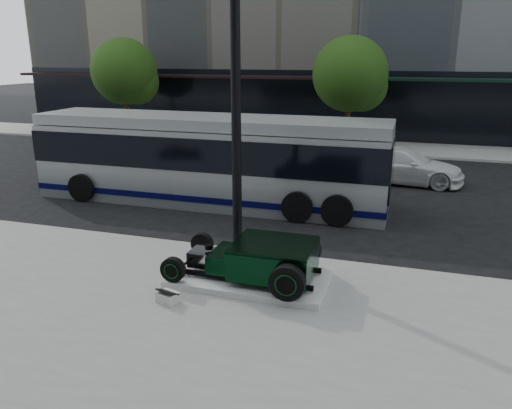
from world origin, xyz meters
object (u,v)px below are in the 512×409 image
(hot_rod, at_px, (264,259))
(lamppost, at_px, (236,113))
(transit_bus, at_px, (209,159))
(white_sedan, at_px, (401,165))

(hot_rod, xyz_separation_m, lamppost, (-1.11, 1.43, 2.92))
(hot_rod, relative_size, lamppost, 0.43)
(transit_bus, bearing_deg, hot_rod, -57.97)
(hot_rod, xyz_separation_m, transit_bus, (-3.69, 5.89, 0.79))
(white_sedan, bearing_deg, hot_rod, 169.88)
(transit_bus, bearing_deg, lamppost, -60.00)
(hot_rod, relative_size, white_sedan, 0.68)
(lamppost, xyz_separation_m, white_sedan, (3.63, 9.14, -2.92))
(hot_rod, height_order, transit_bus, transit_bus)
(hot_rod, distance_m, white_sedan, 10.87)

